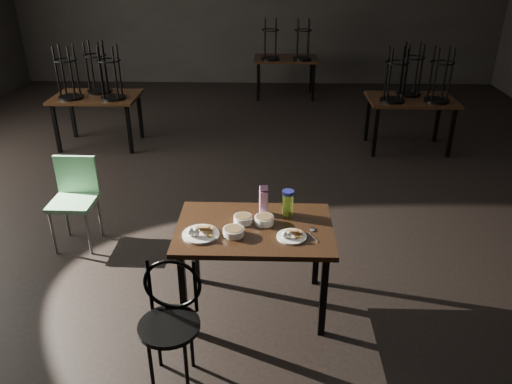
{
  "coord_description": "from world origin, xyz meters",
  "views": [
    {
      "loc": [
        0.29,
        -4.73,
        2.68
      ],
      "look_at": [
        0.18,
        -1.04,
        0.85
      ],
      "focal_mm": 35.0,
      "sensor_mm": 36.0,
      "label": 1
    }
  ],
  "objects_px": {
    "main_table": "(254,236)",
    "juice_carton": "(264,201)",
    "bentwood_chair": "(171,313)",
    "water_bottle": "(288,202)",
    "school_chair": "(75,194)"
  },
  "relations": [
    {
      "from": "water_bottle",
      "to": "bentwood_chair",
      "type": "xyz_separation_m",
      "value": [
        -0.79,
        -0.93,
        -0.35
      ]
    },
    {
      "from": "water_bottle",
      "to": "bentwood_chair",
      "type": "distance_m",
      "value": 1.27
    },
    {
      "from": "juice_carton",
      "to": "school_chair",
      "type": "height_order",
      "value": "juice_carton"
    },
    {
      "from": "bentwood_chair",
      "to": "school_chair",
      "type": "height_order",
      "value": "school_chair"
    },
    {
      "from": "juice_carton",
      "to": "main_table",
      "type": "bearing_deg",
      "value": -107.72
    },
    {
      "from": "juice_carton",
      "to": "bentwood_chair",
      "type": "distance_m",
      "value": 1.16
    },
    {
      "from": "main_table",
      "to": "juice_carton",
      "type": "height_order",
      "value": "juice_carton"
    },
    {
      "from": "water_bottle",
      "to": "main_table",
      "type": "bearing_deg",
      "value": -141.3
    },
    {
      "from": "main_table",
      "to": "water_bottle",
      "type": "bearing_deg",
      "value": 38.7
    },
    {
      "from": "school_chair",
      "to": "main_table",
      "type": "bearing_deg",
      "value": -27.69
    },
    {
      "from": "bentwood_chair",
      "to": "juice_carton",
      "type": "bearing_deg",
      "value": 58.92
    },
    {
      "from": "juice_carton",
      "to": "bentwood_chair",
      "type": "bearing_deg",
      "value": -122.51
    },
    {
      "from": "water_bottle",
      "to": "school_chair",
      "type": "height_order",
      "value": "water_bottle"
    },
    {
      "from": "bentwood_chair",
      "to": "water_bottle",
      "type": "bearing_deg",
      "value": 51.27
    },
    {
      "from": "main_table",
      "to": "water_bottle",
      "type": "relative_size",
      "value": 5.73
    }
  ]
}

